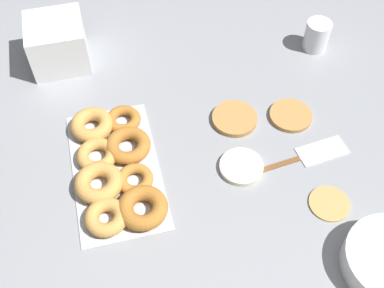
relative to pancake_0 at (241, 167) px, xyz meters
name	(u,v)px	position (x,y,z in m)	size (l,w,h in m)	color
ground_plane	(216,148)	(-0.07, -0.04, -0.01)	(3.00, 3.00, 0.00)	gray
pancake_0	(241,167)	(0.00, 0.00, 0.00)	(0.11, 0.11, 0.01)	beige
pancake_1	(291,115)	(-0.12, 0.17, 0.00)	(0.11, 0.11, 0.01)	#B27F42
pancake_2	(330,203)	(0.14, 0.17, 0.00)	(0.09, 0.09, 0.01)	tan
pancake_3	(235,119)	(-0.15, 0.03, 0.00)	(0.12, 0.12, 0.01)	#B27F42
donut_tray	(114,167)	(-0.06, -0.29, 0.01)	(0.38, 0.20, 0.04)	silver
container_stack	(58,43)	(-0.48, -0.39, 0.06)	(0.15, 0.15, 0.13)	white
paper_cup	(317,36)	(-0.36, 0.33, 0.04)	(0.07, 0.07, 0.09)	white
spatula	(311,154)	(0.00, 0.18, 0.00)	(0.07, 0.28, 0.01)	brown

